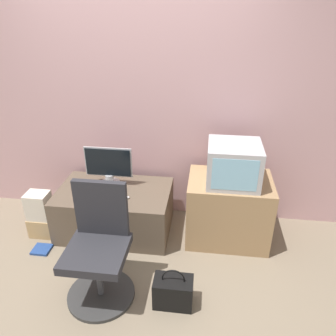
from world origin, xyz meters
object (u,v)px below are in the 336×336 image
(crt_tv, at_px, (234,164))
(cardboard_box_lower, at_px, (43,225))
(main_monitor, at_px, (109,167))
(book, at_px, (42,249))
(handbag, at_px, (173,292))
(keyboard, at_px, (106,197))
(mouse, at_px, (127,197))
(office_chair, at_px, (99,252))

(crt_tv, height_order, cardboard_box_lower, crt_tv)
(main_monitor, bearing_deg, book, -135.67)
(crt_tv, height_order, handbag, crt_tv)
(keyboard, bearing_deg, cardboard_box_lower, -177.81)
(crt_tv, xyz_separation_m, book, (-1.78, -0.42, -0.83))
(keyboard, xyz_separation_m, cardboard_box_lower, (-0.69, -0.03, -0.38))
(cardboard_box_lower, xyz_separation_m, book, (0.10, -0.25, -0.09))
(cardboard_box_lower, relative_size, book, 1.43)
(handbag, bearing_deg, keyboard, 135.14)
(mouse, xyz_separation_m, cardboard_box_lower, (-0.89, -0.05, -0.38))
(keyboard, xyz_separation_m, book, (-0.60, -0.28, -0.47))
(mouse, distance_m, handbag, 0.99)
(crt_tv, xyz_separation_m, cardboard_box_lower, (-1.88, -0.17, -0.74))
(main_monitor, relative_size, book, 2.90)
(mouse, bearing_deg, book, -159.62)
(handbag, bearing_deg, main_monitor, 127.58)
(main_monitor, height_order, crt_tv, crt_tv)
(office_chair, bearing_deg, handbag, -5.85)
(handbag, bearing_deg, cardboard_box_lower, 153.67)
(main_monitor, height_order, cardboard_box_lower, main_monitor)
(keyboard, height_order, office_chair, office_chair)
(main_monitor, height_order, office_chair, office_chair)
(main_monitor, relative_size, crt_tv, 1.02)
(main_monitor, bearing_deg, keyboard, -82.59)
(mouse, bearing_deg, cardboard_box_lower, -177.11)
(crt_tv, bearing_deg, mouse, -172.83)
(mouse, bearing_deg, main_monitor, 133.13)
(crt_tv, bearing_deg, office_chair, -141.81)
(office_chair, relative_size, handbag, 2.73)
(keyboard, height_order, mouse, mouse)
(crt_tv, height_order, book, crt_tv)
(keyboard, bearing_deg, handbag, -44.86)
(crt_tv, xyz_separation_m, handbag, (-0.45, -0.88, -0.72))
(cardboard_box_lower, bearing_deg, crt_tv, 5.14)
(office_chair, distance_m, handbag, 0.66)
(main_monitor, distance_m, book, 1.03)
(crt_tv, bearing_deg, handbag, -116.91)
(mouse, distance_m, book, 0.97)
(main_monitor, distance_m, crt_tv, 1.24)
(book, bearing_deg, office_chair, -28.09)
(cardboard_box_lower, bearing_deg, main_monitor, 24.32)
(mouse, relative_size, crt_tv, 0.12)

